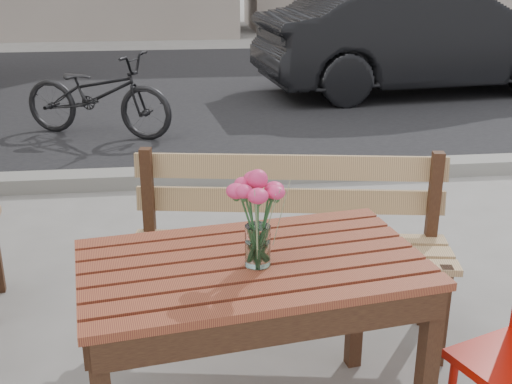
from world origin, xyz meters
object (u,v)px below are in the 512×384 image
Objects in this scene: main_vase at (258,207)px; parked_car at (423,38)px; bicycle at (97,94)px; main_table at (252,291)px.

parked_car reaches higher than main_vase.
parked_car is at bearing 64.77° from main_vase.
parked_car is at bearing -43.04° from bicycle.
bicycle is at bearing 106.90° from parked_car.
main_table is at bearing 109.07° from main_vase.
parked_car is 4.53m from bicycle.
main_vase reaches higher than main_table.
bicycle is (-1.09, 4.67, -0.55)m from main_vase.
main_vase is (0.01, -0.04, 0.35)m from main_table.
main_table is 0.30× the size of parked_car.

